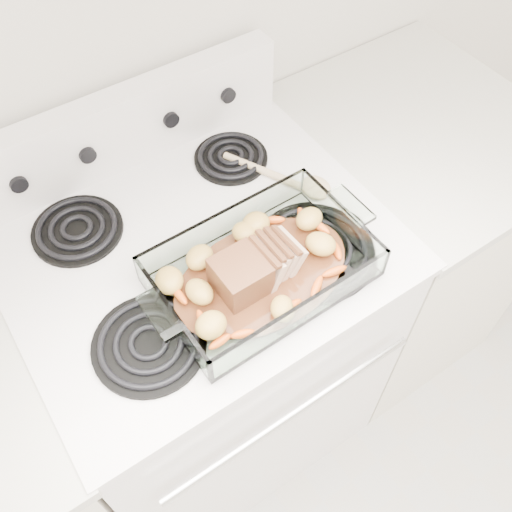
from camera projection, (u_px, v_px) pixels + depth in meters
electric_range at (209, 343)px, 1.54m from camera, size 0.78×0.70×1.12m
counter_right at (392, 238)px, 1.77m from camera, size 0.58×0.68×0.93m
baking_dish at (262, 271)px, 1.10m from camera, size 0.40×0.26×0.08m
pork_roast at (251, 270)px, 1.07m from camera, size 0.17×0.09×0.08m
roast_vegetables at (251, 259)px, 1.11m from camera, size 0.32×0.18×0.04m
wooden_spoon at (294, 180)px, 1.27m from camera, size 0.15×0.24×0.02m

